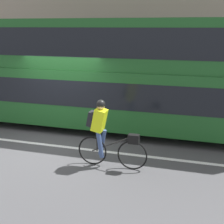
# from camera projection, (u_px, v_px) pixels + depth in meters

# --- Properties ---
(ground_plane) EXTENTS (80.00, 80.00, 0.00)m
(ground_plane) POSITION_uv_depth(u_px,v_px,m) (54.00, 144.00, 9.25)
(ground_plane) COLOR #424244
(road_center_line) EXTENTS (50.00, 0.14, 0.01)m
(road_center_line) POSITION_uv_depth(u_px,v_px,m) (51.00, 145.00, 9.11)
(road_center_line) COLOR silver
(road_center_line) RESTS_ON ground_plane
(sidewalk_curb) EXTENTS (60.00, 2.40, 0.12)m
(sidewalk_curb) POSITION_uv_depth(u_px,v_px,m) (109.00, 100.00, 14.43)
(sidewalk_curb) COLOR gray
(sidewalk_curb) RESTS_ON ground_plane
(building_facade) EXTENTS (60.00, 0.30, 7.30)m
(building_facade) POSITION_uv_depth(u_px,v_px,m) (118.00, 20.00, 14.71)
(building_facade) COLOR gray
(building_facade) RESTS_ON ground_plane
(bus) EXTENTS (10.66, 2.54, 3.58)m
(bus) POSITION_uv_depth(u_px,v_px,m) (105.00, 70.00, 10.24)
(bus) COLOR black
(bus) RESTS_ON ground_plane
(cyclist_on_bike) EXTENTS (1.76, 0.32, 1.69)m
(cyclist_on_bike) POSITION_uv_depth(u_px,v_px,m) (105.00, 132.00, 7.54)
(cyclist_on_bike) COLOR black
(cyclist_on_bike) RESTS_ON ground_plane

